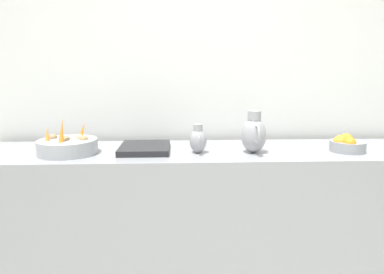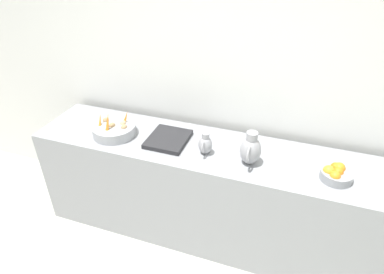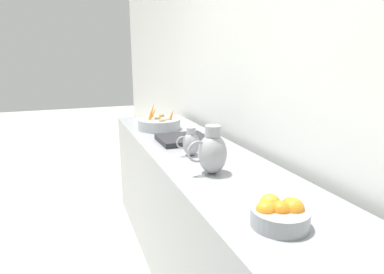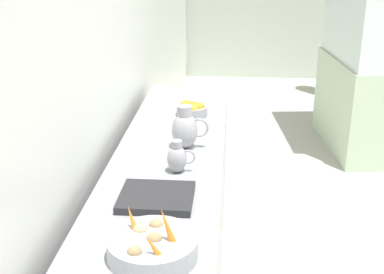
% 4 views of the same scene
% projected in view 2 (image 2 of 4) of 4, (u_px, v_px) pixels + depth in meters
% --- Properties ---
extents(tile_wall_left, '(0.10, 9.57, 3.00)m').
position_uv_depth(tile_wall_left, '(310.00, 65.00, 2.39)').
color(tile_wall_left, white).
rests_on(tile_wall_left, ground_plane).
extents(prep_counter, '(0.62, 3.06, 0.91)m').
position_uv_depth(prep_counter, '(221.00, 195.00, 2.76)').
color(prep_counter, gray).
rests_on(prep_counter, ground_plane).
extents(vegetable_colander, '(0.35, 0.35, 0.22)m').
position_uv_depth(vegetable_colander, '(114.00, 129.00, 2.69)').
color(vegetable_colander, '#9EA0A5').
rests_on(vegetable_colander, prep_counter).
extents(orange_bowl, '(0.21, 0.21, 0.10)m').
position_uv_depth(orange_bowl, '(336.00, 173.00, 2.21)').
color(orange_bowl, gray).
rests_on(orange_bowl, prep_counter).
extents(metal_pitcher_tall, '(0.21, 0.15, 0.25)m').
position_uv_depth(metal_pitcher_tall, '(250.00, 150.00, 2.33)').
color(metal_pitcher_tall, '#939399').
rests_on(metal_pitcher_tall, prep_counter).
extents(metal_pitcher_short, '(0.15, 0.10, 0.17)m').
position_uv_depth(metal_pitcher_short, '(205.00, 144.00, 2.45)').
color(metal_pitcher_short, '#939399').
rests_on(metal_pitcher_short, prep_counter).
extents(counter_sink_basin, '(0.34, 0.30, 0.04)m').
position_uv_depth(counter_sink_basin, '(168.00, 139.00, 2.62)').
color(counter_sink_basin, '#232326').
rests_on(counter_sink_basin, prep_counter).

